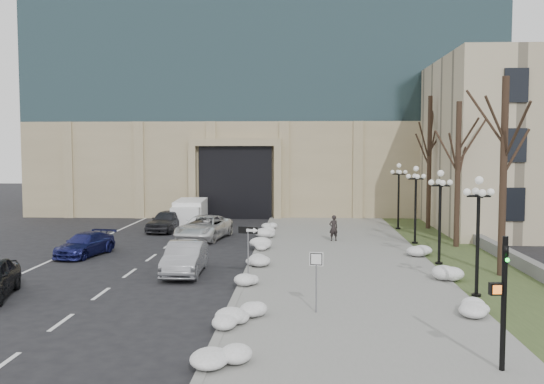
{
  "coord_description": "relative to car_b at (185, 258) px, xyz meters",
  "views": [
    {
      "loc": [
        1.59,
        -17.48,
        5.84
      ],
      "look_at": [
        -0.08,
        14.53,
        3.5
      ],
      "focal_mm": 40.0,
      "sensor_mm": 36.0,
      "label": 1
    }
  ],
  "objects": [
    {
      "name": "snow_clump_i",
      "position": [
        11.66,
        -1.34,
        -0.45
      ],
      "size": [
        1.1,
        1.6,
        0.36
      ],
      "primitive_type": "ellipsoid",
      "color": "white",
      "rests_on": "sidewalk"
    },
    {
      "name": "snow_clump_a",
      "position": [
        3.33,
        -12.16,
        -0.45
      ],
      "size": [
        1.1,
        1.6,
        0.36
      ],
      "primitive_type": "ellipsoid",
      "color": "white",
      "rests_on": "sidewalk"
    },
    {
      "name": "box_truck",
      "position": [
        -3.04,
        17.3,
        0.18
      ],
      "size": [
        2.45,
        6.13,
        1.91
      ],
      "rotation": [
        0.0,
        0.0,
        0.06
      ],
      "color": "silver",
      "rests_on": "ground"
    },
    {
      "name": "lamppost_c",
      "position": [
        12.17,
        9.08,
        2.32
      ],
      "size": [
        1.18,
        1.18,
        4.76
      ],
      "color": "black",
      "rests_on": "ground"
    },
    {
      "name": "snow_clump_d",
      "position": [
        3.03,
        1.69,
        -0.45
      ],
      "size": [
        1.1,
        1.6,
        0.36
      ],
      "primitive_type": "ellipsoid",
      "color": "white",
      "rests_on": "sidewalk"
    },
    {
      "name": "lamppost_d",
      "position": [
        12.17,
        15.58,
        2.32
      ],
      "size": [
        1.18,
        1.18,
        4.76
      ],
      "color": "black",
      "rests_on": "ground"
    },
    {
      "name": "snow_clump_b",
      "position": [
        3.56,
        -7.63,
        -0.45
      ],
      "size": [
        1.1,
        1.6,
        0.36
      ],
      "primitive_type": "ellipsoid",
      "color": "white",
      "rests_on": "sidewalk"
    },
    {
      "name": "curb",
      "position": [
        2.87,
        4.08,
        -0.68
      ],
      "size": [
        0.3,
        40.0,
        0.14
      ],
      "primitive_type": "cube",
      "color": "gray",
      "rests_on": "ground"
    },
    {
      "name": "keep_sign",
      "position": [
        5.91,
        -6.65,
        0.9
      ],
      "size": [
        0.48,
        0.13,
        2.24
      ],
      "rotation": [
        0.0,
        0.0,
        -0.17
      ],
      "color": "slate",
      "rests_on": "ground"
    },
    {
      "name": "lamppost_b",
      "position": [
        12.17,
        2.58,
        2.32
      ],
      "size": [
        1.18,
        1.18,
        4.76
      ],
      "color": "black",
      "rests_on": "ground"
    },
    {
      "name": "tree_far",
      "position": [
        14.37,
        16.08,
        5.4
      ],
      "size": [
        3.2,
        3.2,
        9.5
      ],
      "color": "black",
      "rests_on": "ground"
    },
    {
      "name": "tree_near",
      "position": [
        14.37,
        0.08,
        5.08
      ],
      "size": [
        3.2,
        3.2,
        9.0
      ],
      "color": "black",
      "rests_on": "ground"
    },
    {
      "name": "grass_strip",
      "position": [
        13.87,
        4.08,
        -0.7
      ],
      "size": [
        4.0,
        40.0,
        0.1
      ],
      "primitive_type": "cube",
      "color": "#374723",
      "rests_on": "ground"
    },
    {
      "name": "snow_clump_e",
      "position": [
        3.02,
        6.43,
        -0.45
      ],
      "size": [
        1.1,
        1.6,
        0.36
      ],
      "primitive_type": "ellipsoid",
      "color": "white",
      "rests_on": "sidewalk"
    },
    {
      "name": "snow_clump_f",
      "position": [
        3.1,
        10.81,
        -0.45
      ],
      "size": [
        1.1,
        1.6,
        0.36
      ],
      "primitive_type": "ellipsoid",
      "color": "white",
      "rests_on": "sidewalk"
    },
    {
      "name": "office_tower",
      "position": [
        1.86,
        33.67,
        17.74
      ],
      "size": [
        40.0,
        24.7,
        36.0
      ],
      "color": "tan",
      "rests_on": "ground"
    },
    {
      "name": "ground",
      "position": [
        3.87,
        -9.92,
        -0.75
      ],
      "size": [
        160.0,
        160.0,
        0.0
      ],
      "primitive_type": "plane",
      "color": "black",
      "rests_on": "ground"
    },
    {
      "name": "pedestrian",
      "position": [
        7.31,
        9.74,
        0.17
      ],
      "size": [
        0.68,
        0.57,
        1.59
      ],
      "primitive_type": "imported",
      "rotation": [
        0.0,
        0.0,
        3.53
      ],
      "color": "black",
      "rests_on": "sidewalk"
    },
    {
      "name": "sidewalk",
      "position": [
        7.37,
        4.08,
        -0.69
      ],
      "size": [
        9.0,
        40.0,
        0.12
      ],
      "primitive_type": "cube",
      "color": "gray",
      "rests_on": "ground"
    },
    {
      "name": "snow_clump_h",
      "position": [
        11.46,
        -6.62,
        -0.45
      ],
      "size": [
        1.1,
        1.6,
        0.36
      ],
      "primitive_type": "ellipsoid",
      "color": "white",
      "rests_on": "sidewalk"
    },
    {
      "name": "snow_clump_g",
      "position": [
        3.27,
        14.79,
        -0.45
      ],
      "size": [
        1.1,
        1.6,
        0.36
      ],
      "primitive_type": "ellipsoid",
      "color": "white",
      "rests_on": "sidewalk"
    },
    {
      "name": "car_c",
      "position": [
        -6.35,
        4.48,
        -0.13
      ],
      "size": [
        2.6,
        4.52,
        1.23
      ],
      "primitive_type": "imported",
      "rotation": [
        0.0,
        0.0,
        -0.22
      ],
      "color": "navy",
      "rests_on": "ground"
    },
    {
      "name": "traffic_signal",
      "position": [
        10.55,
        -11.91,
        1.04
      ],
      "size": [
        0.62,
        0.82,
        3.6
      ],
      "rotation": [
        0.0,
        0.0,
        0.12
      ],
      "color": "black",
      "rests_on": "ground"
    },
    {
      "name": "car_d",
      "position": [
        -0.88,
        10.65,
        0.01
      ],
      "size": [
        3.44,
        5.82,
        1.52
      ],
      "primitive_type": "imported",
      "rotation": [
        0.0,
        0.0,
        -0.18
      ],
      "color": "silver",
      "rests_on": "ground"
    },
    {
      "name": "snow_clump_c",
      "position": [
        3.22,
        -2.66,
        -0.45
      ],
      "size": [
        1.1,
        1.6,
        0.36
      ],
      "primitive_type": "ellipsoid",
      "color": "white",
      "rests_on": "sidewalk"
    },
    {
      "name": "car_b",
      "position": [
        0.0,
        0.0,
        0.0
      ],
      "size": [
        1.7,
        4.59,
        1.5
      ],
      "primitive_type": "imported",
      "rotation": [
        0.0,
        0.0,
        0.02
      ],
      "color": "#97999E",
      "rests_on": "ground"
    },
    {
      "name": "one_way_sign",
      "position": [
        3.22,
        -1.72,
        1.27
      ],
      "size": [
        0.91,
        0.38,
        2.45
      ],
      "rotation": [
        0.0,
        0.0,
        -0.24
      ],
      "color": "slate",
      "rests_on": "ground"
    },
    {
      "name": "tree_mid",
      "position": [
        14.37,
        8.08,
        4.75
      ],
      "size": [
        3.2,
        3.2,
        8.5
      ],
      "color": "black",
      "rests_on": "ground"
    },
    {
      "name": "snow_clump_j",
      "position": [
        11.58,
        4.69,
        -0.45
      ],
      "size": [
        1.1,
        1.6,
        0.36
      ],
      "primitive_type": "ellipsoid",
      "color": "white",
      "rests_on": "sidewalk"
    },
    {
      "name": "car_e",
      "position": [
        -4.03,
        14.15,
        0.01
      ],
      "size": [
        2.54,
        4.73,
        1.53
      ],
      "primitive_type": "imported",
      "rotation": [
        0.0,
        0.0,
        -0.17
      ],
      "color": "#2F2F34",
      "rests_on": "ground"
    },
    {
      "name": "snow_clump_k",
      "position": [
        3.06,
        -8.39,
        -0.45
      ],
      "size": [
        1.1,
        1.6,
        0.36
      ],
      "primitive_type": "ellipsoid",
      "color": "white",
      "rests_on": "sidewalk"
    },
    {
      "name": "stone_wall",
      "position": [
        15.87,
        6.08,
        -0.4
      ],
      "size": [
        0.5,
        30.0,
        0.7
      ],
      "primitive_type": "cube",
      "color": "slate",
      "rests_on": "ground"
    },
    {
      "name": "lamppost_a",
      "position": [
        12.17,
        -3.92,
        2.32
      ],
      "size": [
        1.18,
        1.18,
        4.76
      ],
      "color": "black",
      "rests_on": "ground"
    }
  ]
}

